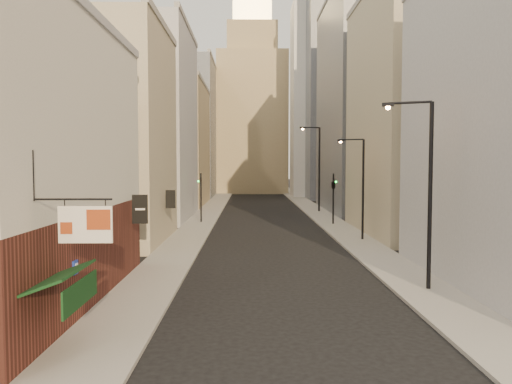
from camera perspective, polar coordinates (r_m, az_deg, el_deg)
name	(u,v)px	position (r m, az deg, el deg)	size (l,w,h in m)	color
sidewalk_left	(213,207)	(67.14, -4.93, -1.76)	(3.00, 140.00, 0.15)	gray
sidewalk_right	(310,207)	(67.46, 6.16, -1.74)	(3.00, 140.00, 0.15)	gray
near_building_left	(23,162)	(22.71, -25.09, 3.13)	(8.30, 23.04, 12.30)	brown
left_bldg_beige	(111,136)	(39.16, -16.20, 6.14)	(8.00, 12.00, 16.00)	#B8AC8E
left_bldg_grey	(152,126)	(54.85, -11.76, 7.44)	(8.00, 16.00, 20.00)	#A1A1A6
left_bldg_tan	(177,146)	(72.50, -9.03, 5.25)	(8.00, 18.00, 17.00)	#9E865E
left_bldg_wingrid	(193,130)	(92.49, -7.26, 7.00)	(8.00, 20.00, 24.00)	gray
right_bldg_beige	(413,115)	(44.08, 17.46, 8.39)	(8.00, 16.00, 20.00)	#B8AC8E
right_bldg_wingrid	(360,106)	(63.60, 11.78, 9.57)	(8.00, 20.00, 26.00)	gray
highrise	(359,53)	(93.93, 11.73, 15.31)	(21.00, 23.00, 51.20)	gray
clock_tower	(252,107)	(104.37, -0.43, 9.70)	(14.00, 14.00, 44.90)	#9E865E
white_tower	(314,93)	(91.35, 6.68, 11.21)	(8.00, 8.00, 41.50)	silver
streetlamp_near	(425,183)	(24.27, 18.76, 0.95)	(2.19, 1.03, 8.83)	black
streetlamp_mid	(360,183)	(38.93, 11.84, 1.03)	(2.01, 0.69, 7.84)	black
streetlamp_far	(317,164)	(61.01, 7.03, 3.21)	(2.59, 1.14, 10.35)	black
traffic_light_left	(201,187)	(49.82, -6.32, 0.52)	(0.58, 0.50, 5.00)	black
traffic_light_right	(333,185)	(48.51, 8.84, 0.78)	(0.68, 0.68, 5.00)	black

